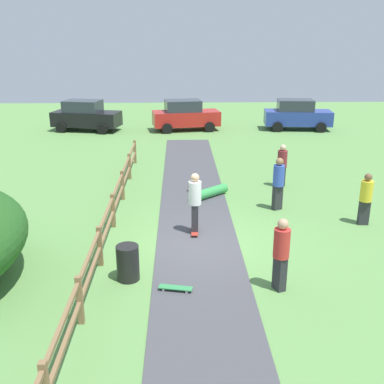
{
  "coord_description": "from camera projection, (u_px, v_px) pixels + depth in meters",
  "views": [
    {
      "loc": [
        -0.52,
        -12.15,
        5.71
      ],
      "look_at": [
        -0.11,
        1.7,
        1.0
      ],
      "focal_mm": 42.81,
      "sensor_mm": 36.0,
      "label": 1
    }
  ],
  "objects": [
    {
      "name": "bystander_red",
      "position": [
        281.0,
        251.0,
        10.6
      ],
      "size": [
        0.49,
        0.49,
        1.81
      ],
      "color": "#2D2D33",
      "rests_on": "ground_plane"
    },
    {
      "name": "skater_riding",
      "position": [
        195.0,
        200.0,
        13.68
      ],
      "size": [
        0.4,
        0.81,
        1.89
      ],
      "color": "#B23326",
      "rests_on": "asphalt_path"
    },
    {
      "name": "parked_car_blue",
      "position": [
        297.0,
        115.0,
        29.35
      ],
      "size": [
        4.34,
        2.31,
        1.92
      ],
      "color": "#283D99",
      "rests_on": "ground_plane"
    },
    {
      "name": "skater_fallen",
      "position": [
        208.0,
        192.0,
        17.1
      ],
      "size": [
        1.52,
        1.55,
        0.36
      ],
      "color": "green",
      "rests_on": "asphalt_path"
    },
    {
      "name": "bystander_maroon",
      "position": [
        282.0,
        164.0,
        18.08
      ],
      "size": [
        0.54,
        0.54,
        1.72
      ],
      "color": "#2D2D33",
      "rests_on": "ground_plane"
    },
    {
      "name": "trash_bin",
      "position": [
        128.0,
        263.0,
        11.23
      ],
      "size": [
        0.56,
        0.56,
        0.9
      ],
      "primitive_type": "cylinder",
      "color": "black",
      "rests_on": "ground_plane"
    },
    {
      "name": "parked_car_black",
      "position": [
        86.0,
        116.0,
        28.98
      ],
      "size": [
        4.46,
        2.66,
        1.92
      ],
      "color": "black",
      "rests_on": "ground_plane"
    },
    {
      "name": "asphalt_path",
      "position": [
        198.0,
        243.0,
        13.35
      ],
      "size": [
        2.4,
        28.0,
        0.02
      ],
      "primitive_type": "cube",
      "color": "#47474C",
      "rests_on": "ground_plane"
    },
    {
      "name": "wooden_fence",
      "position": [
        107.0,
        223.0,
        13.06
      ],
      "size": [
        0.12,
        18.12,
        1.1
      ],
      "color": "olive",
      "rests_on": "ground_plane"
    },
    {
      "name": "bystander_blue",
      "position": [
        278.0,
        181.0,
        15.63
      ],
      "size": [
        0.51,
        0.51,
        1.85
      ],
      "color": "#2D2D33",
      "rests_on": "ground_plane"
    },
    {
      "name": "parked_car_red",
      "position": [
        185.0,
        115.0,
        29.14
      ],
      "size": [
        4.42,
        2.5,
        1.92
      ],
      "color": "red",
      "rests_on": "ground_plane"
    },
    {
      "name": "ground_plane",
      "position": [
        198.0,
        243.0,
        13.35
      ],
      "size": [
        60.0,
        60.0,
        0.0
      ],
      "primitive_type": "plane",
      "color": "#60934C"
    },
    {
      "name": "skateboard_loose",
      "position": [
        176.0,
        288.0,
        10.81
      ],
      "size": [
        0.82,
        0.36,
        0.08
      ],
      "color": "#338C4C",
      "rests_on": "asphalt_path"
    },
    {
      "name": "bystander_yellow",
      "position": [
        366.0,
        197.0,
        14.4
      ],
      "size": [
        0.4,
        0.4,
        1.69
      ],
      "color": "#2D2D33",
      "rests_on": "ground_plane"
    }
  ]
}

